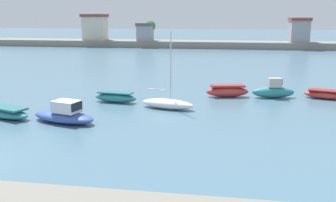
# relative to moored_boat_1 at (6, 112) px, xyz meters

# --- Properties ---
(moored_boat_1) EXTENTS (5.01, 3.18, 0.90)m
(moored_boat_1) POSITION_rel_moored_boat_1_xyz_m (0.00, 0.00, 0.00)
(moored_boat_1) COLOR teal
(moored_boat_1) RESTS_ON ground
(moored_boat_2) EXTENTS (5.64, 3.42, 1.68)m
(moored_boat_2) POSITION_rel_moored_boat_1_xyz_m (5.11, -0.45, 0.16)
(moored_boat_2) COLOR #3856A8
(moored_boat_2) RESTS_ON ground
(moored_boat_3) EXTENTS (4.20, 1.69, 0.96)m
(moored_boat_3) POSITION_rel_moored_boat_1_xyz_m (6.96, 6.62, 0.04)
(moored_boat_3) COLOR teal
(moored_boat_3) RESTS_ON ground
(moored_boat_4) EXTENTS (4.93, 2.51, 6.59)m
(moored_boat_4) POSITION_rel_moored_boat_1_xyz_m (12.11, 4.95, 0.03)
(moored_boat_4) COLOR white
(moored_boat_4) RESTS_ON ground
(moored_boat_5) EXTENTS (4.36, 2.04, 1.17)m
(moored_boat_5) POSITION_rel_moored_boat_1_xyz_m (17.18, 10.70, 0.14)
(moored_boat_5) COLOR #C63833
(moored_boat_5) RESTS_ON ground
(moored_boat_6) EXTENTS (4.26, 1.88, 1.95)m
(moored_boat_6) POSITION_rel_moored_boat_1_xyz_m (21.62, 10.95, 0.25)
(moored_boat_6) COLOR teal
(moored_boat_6) RESTS_ON ground
(moored_boat_7) EXTENTS (4.28, 2.57, 0.86)m
(moored_boat_7) POSITION_rel_moored_boat_1_xyz_m (26.59, 11.34, -0.01)
(moored_boat_7) COLOR #C63833
(moored_boat_7) RESTS_ON ground
(distant_shoreline) EXTENTS (107.85, 7.81, 8.10)m
(distant_shoreline) POSITION_rel_moored_boat_1_xyz_m (6.62, 67.99, 1.46)
(distant_shoreline) COLOR gray
(distant_shoreline) RESTS_ON ground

